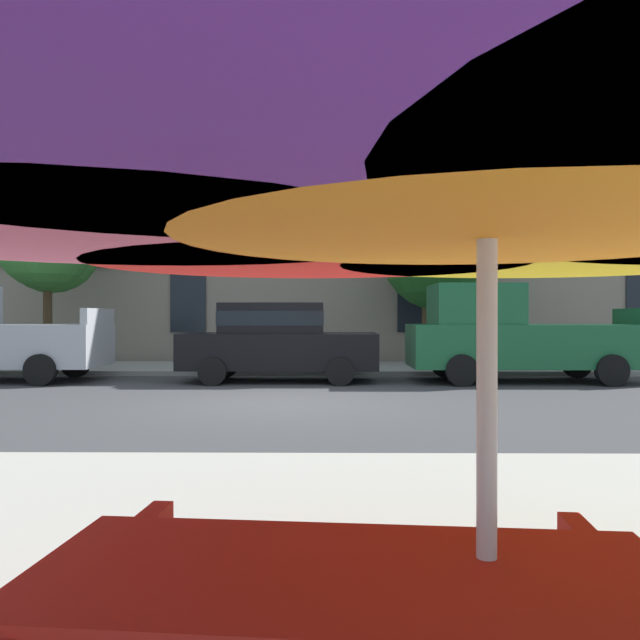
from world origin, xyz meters
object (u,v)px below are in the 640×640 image
(pickup_green, at_px, (513,336))
(street_tree_left, at_px, (51,244))
(sedan_black, at_px, (277,340))
(street_tree_middle, at_px, (436,249))
(patio_umbrella, at_px, (487,144))

(pickup_green, bearing_deg, street_tree_left, 166.11)
(pickup_green, height_order, street_tree_left, street_tree_left)
(sedan_black, xyz_separation_m, street_tree_middle, (4.19, 3.46, 2.42))
(sedan_black, distance_m, pickup_green, 5.33)
(pickup_green, xyz_separation_m, street_tree_left, (-11.73, 2.90, 2.43))
(street_tree_left, height_order, patio_umbrella, street_tree_left)
(pickup_green, distance_m, patio_umbrella, 13.27)
(street_tree_middle, bearing_deg, sedan_black, -140.42)
(sedan_black, xyz_separation_m, patio_umbrella, (1.60, -12.70, 1.03))
(sedan_black, xyz_separation_m, pickup_green, (5.33, 0.00, 0.08))
(patio_umbrella, bearing_deg, pickup_green, 73.64)
(patio_umbrella, bearing_deg, street_tree_middle, 80.91)
(pickup_green, xyz_separation_m, street_tree_middle, (-1.14, 3.46, 2.34))
(street_tree_middle, bearing_deg, pickup_green, -71.77)
(pickup_green, relative_size, street_tree_left, 1.06)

